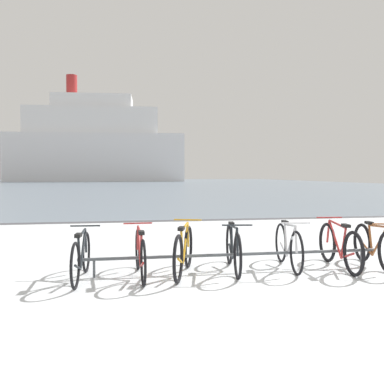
{
  "coord_description": "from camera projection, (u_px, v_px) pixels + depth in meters",
  "views": [
    {
      "loc": [
        -2.44,
        -3.75,
        1.58
      ],
      "look_at": [
        -0.88,
        5.18,
        1.18
      ],
      "focal_mm": 38.75,
      "sensor_mm": 36.0,
      "label": 1
    }
  ],
  "objects": [
    {
      "name": "bicycle_0",
      "position": [
        81.0,
        257.0,
        6.13
      ],
      "size": [
        0.46,
        1.62,
        0.77
      ],
      "color": "black",
      "rests_on": "ground"
    },
    {
      "name": "bicycle_1",
      "position": [
        140.0,
        254.0,
        6.28
      ],
      "size": [
        0.46,
        1.71,
        0.79
      ],
      "color": "black",
      "rests_on": "ground"
    },
    {
      "name": "bicycle_2",
      "position": [
        184.0,
        251.0,
        6.45
      ],
      "size": [
        0.64,
        1.65,
        0.83
      ],
      "color": "black",
      "rests_on": "ground"
    },
    {
      "name": "ferry_ship",
      "position": [
        97.0,
        146.0,
        88.95
      ],
      "size": [
        37.06,
        15.23,
        22.52
      ],
      "color": "white",
      "rests_on": "ground"
    },
    {
      "name": "bicycle_5",
      "position": [
        339.0,
        246.0,
        6.88
      ],
      "size": [
        0.46,
        1.75,
        0.82
      ],
      "color": "black",
      "rests_on": "ground"
    },
    {
      "name": "ground",
      "position": [
        138.0,
        186.0,
        57.23
      ],
      "size": [
        80.0,
        132.0,
        0.08
      ],
      "color": "silver"
    },
    {
      "name": "bicycle_6",
      "position": [
        375.0,
        246.0,
        6.98
      ],
      "size": [
        0.46,
        1.64,
        0.8
      ],
      "color": "black",
      "rests_on": "ground"
    },
    {
      "name": "bicycle_4",
      "position": [
        288.0,
        246.0,
        6.9
      ],
      "size": [
        0.46,
        1.66,
        0.82
      ],
      "color": "black",
      "rests_on": "ground"
    },
    {
      "name": "bicycle_3",
      "position": [
        233.0,
        248.0,
        6.7
      ],
      "size": [
        0.46,
        1.74,
        0.82
      ],
      "color": "black",
      "rests_on": "ground"
    },
    {
      "name": "bike_rack",
      "position": [
        235.0,
        255.0,
        6.65
      ],
      "size": [
        4.93,
        0.06,
        0.31
      ],
      "color": "#4C5156",
      "rests_on": "ground"
    }
  ]
}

